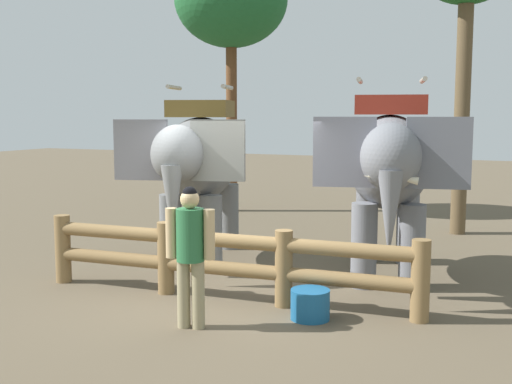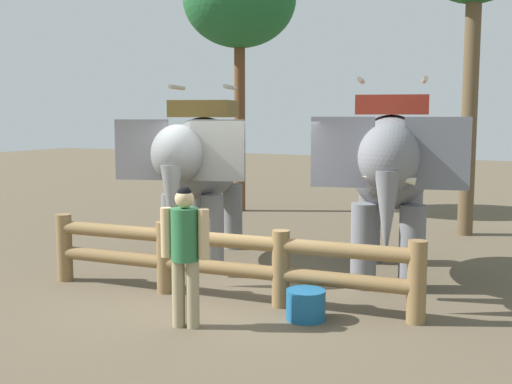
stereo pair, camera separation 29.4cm
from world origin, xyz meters
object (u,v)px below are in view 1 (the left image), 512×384
(elephant_center, at_px, (389,167))
(tree_back_center, at_px, (231,1))
(feed_bucket, at_px, (310,304))
(elephant_near_left, at_px, (198,163))
(tourist_woman_in_black, at_px, (190,247))
(log_fence, at_px, (223,257))

(elephant_center, xyz_separation_m, tree_back_center, (-5.38, 5.37, 3.73))
(elephant_center, relative_size, feed_bucket, 7.54)
(tree_back_center, bearing_deg, elephant_near_left, -69.63)
(tourist_woman_in_black, bearing_deg, log_fence, 98.72)
(elephant_near_left, distance_m, elephant_center, 3.34)
(log_fence, bearing_deg, tourist_woman_in_black, -81.28)
(elephant_near_left, bearing_deg, tourist_woman_in_black, -62.58)
(elephant_center, distance_m, tree_back_center, 8.47)
(tourist_woman_in_black, bearing_deg, tree_back_center, 113.07)
(tourist_woman_in_black, distance_m, feed_bucket, 1.73)
(elephant_near_left, relative_size, elephant_center, 0.98)
(log_fence, height_order, tree_back_center, tree_back_center)
(elephant_center, bearing_deg, elephant_near_left, -177.81)
(elephant_near_left, height_order, feed_bucket, elephant_near_left)
(tourist_woman_in_black, xyz_separation_m, feed_bucket, (1.22, 0.90, -0.82))
(tree_back_center, relative_size, feed_bucket, 13.60)
(tourist_woman_in_black, relative_size, tree_back_center, 0.26)
(log_fence, height_order, elephant_near_left, elephant_near_left)
(tourist_woman_in_black, height_order, feed_bucket, tourist_woman_in_black)
(elephant_center, height_order, tree_back_center, tree_back_center)
(log_fence, relative_size, elephant_center, 1.50)
(tree_back_center, bearing_deg, log_fence, -64.81)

